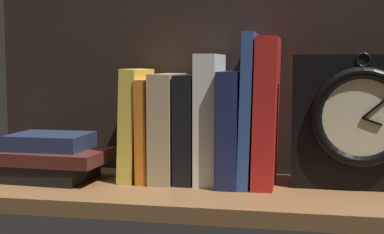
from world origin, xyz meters
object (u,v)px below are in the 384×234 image
(framed_clock, at_px, (360,121))
(book_black_skeptic, at_px, (189,128))
(book_yellow_seinlanguage, at_px, (136,124))
(book_white_catcher, at_px, (210,118))
(book_orange_pandolfini, at_px, (150,129))
(book_blue_modern, at_px, (249,109))
(book_navy_bierce, at_px, (232,127))
(book_tan_shortstories, at_px, (168,127))
(book_stack_side, at_px, (54,157))
(book_red_requiem, at_px, (267,111))

(framed_clock, bearing_deg, book_black_skeptic, 177.86)
(book_yellow_seinlanguage, relative_size, book_white_catcher, 0.88)
(book_black_skeptic, bearing_deg, book_orange_pandolfini, 180.00)
(book_blue_modern, bearing_deg, book_yellow_seinlanguage, 180.00)
(book_orange_pandolfini, bearing_deg, book_yellow_seinlanguage, 180.00)
(framed_clock, bearing_deg, book_blue_modern, 176.63)
(book_navy_bierce, bearing_deg, book_white_catcher, 180.00)
(book_yellow_seinlanguage, height_order, book_tan_shortstories, book_yellow_seinlanguage)
(book_yellow_seinlanguage, distance_m, book_stack_side, 0.16)
(book_tan_shortstories, bearing_deg, book_blue_modern, 0.00)
(book_yellow_seinlanguage, relative_size, book_blue_modern, 0.76)
(book_orange_pandolfini, xyz_separation_m, book_stack_side, (-0.17, -0.04, -0.05))
(framed_clock, xyz_separation_m, book_stack_side, (-0.52, -0.03, -0.07))
(book_black_skeptic, relative_size, book_stack_side, 1.04)
(book_tan_shortstories, distance_m, book_red_requiem, 0.18)
(book_tan_shortstories, bearing_deg, book_yellow_seinlanguage, 180.00)
(book_orange_pandolfini, xyz_separation_m, book_blue_modern, (0.18, 0.00, 0.04))
(book_orange_pandolfini, xyz_separation_m, book_red_requiem, (0.21, 0.00, 0.04))
(book_black_skeptic, xyz_separation_m, book_stack_side, (-0.24, -0.04, -0.05))
(book_yellow_seinlanguage, height_order, book_navy_bierce, book_yellow_seinlanguage)
(book_yellow_seinlanguage, relative_size, framed_clock, 0.88)
(book_orange_pandolfini, relative_size, book_black_skeptic, 0.96)
(framed_clock, bearing_deg, book_navy_bierce, 177.10)
(book_yellow_seinlanguage, relative_size, book_red_requiem, 0.79)
(book_navy_bierce, xyz_separation_m, book_red_requiem, (0.06, 0.00, 0.03))
(book_black_skeptic, bearing_deg, framed_clock, -2.14)
(book_navy_bierce, bearing_deg, book_blue_modern, 0.00)
(book_black_skeptic, xyz_separation_m, framed_clock, (0.29, -0.01, 0.02))
(book_white_catcher, height_order, book_blue_modern, book_blue_modern)
(book_tan_shortstories, xyz_separation_m, book_navy_bierce, (0.11, 0.00, 0.00))
(book_black_skeptic, relative_size, framed_clock, 0.83)
(book_yellow_seinlanguage, xyz_separation_m, book_red_requiem, (0.23, 0.00, 0.03))
(framed_clock, relative_size, book_stack_side, 1.25)
(book_tan_shortstories, distance_m, framed_clock, 0.33)
(book_white_catcher, relative_size, book_navy_bierce, 1.15)
(book_orange_pandolfini, xyz_separation_m, framed_clock, (0.36, -0.01, 0.02))
(book_orange_pandolfini, relative_size, book_tan_shortstories, 0.95)
(book_red_requiem, distance_m, book_stack_side, 0.38)
(book_blue_modern, bearing_deg, book_stack_side, -173.03)
(book_yellow_seinlanguage, height_order, book_black_skeptic, book_yellow_seinlanguage)
(book_blue_modern, bearing_deg, book_white_catcher, 180.00)
(book_blue_modern, bearing_deg, book_navy_bierce, 180.00)
(book_red_requiem, height_order, book_stack_side, book_red_requiem)
(book_white_catcher, xyz_separation_m, framed_clock, (0.25, -0.01, 0.00))
(book_white_catcher, distance_m, book_navy_bierce, 0.04)
(book_blue_modern, bearing_deg, framed_clock, -3.37)
(book_navy_bierce, xyz_separation_m, framed_clock, (0.21, -0.01, 0.02))
(book_black_skeptic, height_order, framed_clock, framed_clock)
(book_red_requiem, bearing_deg, book_tan_shortstories, 180.00)
(book_white_catcher, xyz_separation_m, book_red_requiem, (0.10, 0.00, 0.01))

